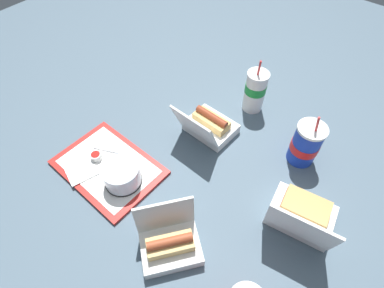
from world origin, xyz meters
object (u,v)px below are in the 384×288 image
clamshell_hotdog_left (170,244)px  plastic_fork (108,150)px  food_tray (109,167)px  ketchup_cup (96,156)px  clamshell_sandwich_corner (302,214)px  clamshell_hotdog_back (209,125)px  soda_cup_back (306,144)px  cake_container (122,175)px  soda_cup_corner (254,90)px

clamshell_hotdog_left → plastic_fork: bearing=163.6°
food_tray → clamshell_hotdog_left: bearing=-11.9°
ketchup_cup → clamshell_sandwich_corner: 0.72m
food_tray → ketchup_cup: bearing=-177.7°
ketchup_cup → clamshell_hotdog_back: clamshell_hotdog_back is taller
food_tray → soda_cup_back: size_ratio=1.66×
cake_container → clamshell_hotdog_left: bearing=-14.2°
food_tray → plastic_fork: size_ratio=3.43×
plastic_fork → clamshell_sandwich_corner: 0.71m
food_tray → clamshell_hotdog_back: (0.18, 0.36, 0.03)m
clamshell_hotdog_left → soda_cup_back: size_ratio=0.98×
clamshell_sandwich_corner → soda_cup_back: 0.26m
clamshell_hotdog_back → clamshell_hotdog_left: size_ratio=0.93×
ketchup_cup → soda_cup_back: soda_cup_back is taller
food_tray → clamshell_sandwich_corner: (0.62, 0.25, 0.04)m
clamshell_hotdog_back → plastic_fork: bearing=-126.3°
clamshell_hotdog_back → clamshell_hotdog_left: clamshell_hotdog_back is taller
plastic_fork → soda_cup_back: bearing=12.4°
clamshell_hotdog_back → ketchup_cup: bearing=-122.7°
cake_container → soda_cup_back: bearing=48.6°
clamshell_hotdog_back → cake_container: bearing=-103.3°
soda_cup_back → clamshell_hotdog_left: bearing=-104.9°
ketchup_cup → soda_cup_back: (0.57, 0.48, 0.06)m
cake_container → soda_cup_back: 0.64m
food_tray → ketchup_cup: 0.06m
clamshell_hotdog_back → clamshell_hotdog_left: (0.19, -0.44, -0.00)m
food_tray → cake_container: bearing=-4.2°
soda_cup_corner → soda_cup_back: 0.31m
clamshell_sandwich_corner → plastic_fork: bearing=-163.7°
ketchup_cup → plastic_fork: 0.05m
clamshell_sandwich_corner → soda_cup_corner: (-0.39, 0.34, 0.05)m
food_tray → plastic_fork: plastic_fork is taller
soda_cup_corner → soda_cup_back: size_ratio=1.05×
cake_container → soda_cup_back: (0.42, 0.48, 0.03)m
soda_cup_corner → clamshell_sandwich_corner: bearing=-41.3°
cake_container → clamshell_sandwich_corner: size_ratio=0.58×
food_tray → soda_cup_back: soda_cup_back is taller
clamshell_sandwich_corner → food_tray: bearing=-158.4°
clamshell_hotdog_back → clamshell_hotdog_left: bearing=-66.7°
cake_container → clamshell_sandwich_corner: clamshell_sandwich_corner is taller
clamshell_hotdog_left → soda_cup_back: soda_cup_back is taller
plastic_fork → clamshell_sandwich_corner: bearing=-8.2°
ketchup_cup → soda_cup_corner: size_ratio=0.17×
food_tray → soda_cup_corner: (0.23, 0.59, 0.09)m
clamshell_hotdog_left → soda_cup_corner: soda_cup_corner is taller
soda_cup_corner → clamshell_hotdog_back: bearing=-103.5°
food_tray → clamshell_sandwich_corner: clamshell_sandwich_corner is taller
ketchup_cup → plastic_fork: size_ratio=0.36×
cake_container → soda_cup_corner: bearing=76.7°
clamshell_hotdog_back → soda_cup_back: soda_cup_back is taller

